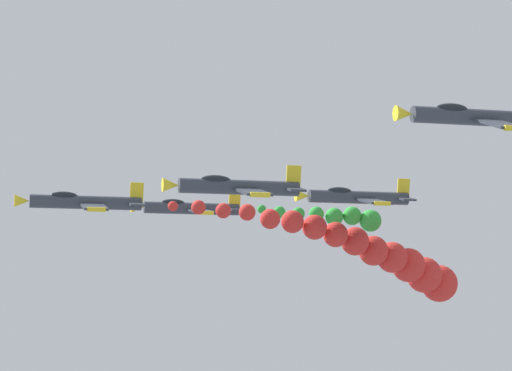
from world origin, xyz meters
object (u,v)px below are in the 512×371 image
at_px(airplane_right_outer, 474,117).
at_px(airplane_left_inner, 237,187).
at_px(airplane_right_inner, 190,208).
at_px(airplane_lead, 84,202).
at_px(airplane_left_outer, 357,197).

bearing_deg(airplane_right_outer, airplane_left_inner, 47.10).
xyz_separation_m(airplane_left_inner, airplane_right_inner, (22.00, -0.74, 0.62)).
distance_m(airplane_lead, airplane_right_outer, 33.21).
height_order(airplane_lead, airplane_left_outer, airplane_left_outer).
distance_m(airplane_lead, airplane_left_inner, 15.15).
relative_size(airplane_lead, airplane_left_outer, 1.00).
bearing_deg(airplane_left_inner, airplane_right_inner, -1.94).
bearing_deg(airplane_left_outer, airplane_left_inner, 129.45).
bearing_deg(airplane_right_inner, airplane_left_outer, -131.34).
bearing_deg(airplane_right_inner, airplane_left_inner, 178.06).
bearing_deg(airplane_left_outer, airplane_right_outer, 179.46).
xyz_separation_m(airplane_lead, airplane_right_inner, (10.69, -10.83, 0.84)).
height_order(airplane_right_inner, airplane_left_outer, airplane_left_outer).
distance_m(airplane_right_inner, airplane_left_outer, 16.73).
relative_size(airplane_lead, airplane_right_inner, 1.00).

